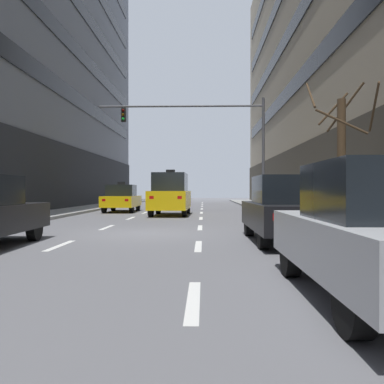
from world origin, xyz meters
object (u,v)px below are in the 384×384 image
at_px(taxi_driving_1, 170,194).
at_px(street_tree_1, 341,156).
at_px(car_parked_0, 383,233).
at_px(traffic_signal_0, 213,132).
at_px(car_parked_1, 288,210).
at_px(taxi_driving_0, 122,198).

relative_size(taxi_driving_1, street_tree_1, 0.98).
xyz_separation_m(car_parked_0, traffic_signal_0, (-1.61, 20.66, 4.07)).
distance_m(car_parked_1, traffic_signal_0, 15.46).
bearing_deg(car_parked_0, traffic_signal_0, 94.45).
height_order(taxi_driving_0, car_parked_1, taxi_driving_0).
distance_m(taxi_driving_0, traffic_signal_0, 6.96).
bearing_deg(taxi_driving_1, traffic_signal_0, 53.87).
relative_size(taxi_driving_0, car_parked_0, 1.00).
height_order(car_parked_1, street_tree_1, street_tree_1).
bearing_deg(street_tree_1, car_parked_0, -104.54).
xyz_separation_m(taxi_driving_1, car_parked_0, (3.95, -17.45, -0.29)).
height_order(car_parked_0, car_parked_1, car_parked_1).
bearing_deg(traffic_signal_0, street_tree_1, -73.60).
distance_m(taxi_driving_1, traffic_signal_0, 5.49).
xyz_separation_m(car_parked_0, car_parked_1, (0.00, 5.83, 0.01)).
bearing_deg(traffic_signal_0, car_parked_1, -83.81).
xyz_separation_m(taxi_driving_1, street_tree_1, (6.05, -9.37, 1.28)).
bearing_deg(car_parked_0, taxi_driving_0, 109.10).
height_order(car_parked_0, street_tree_1, street_tree_1).
bearing_deg(taxi_driving_1, taxi_driving_0, 133.55).
bearing_deg(taxi_driving_1, car_parked_0, -77.24).
xyz_separation_m(taxi_driving_0, street_tree_1, (9.34, -12.83, 1.58)).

